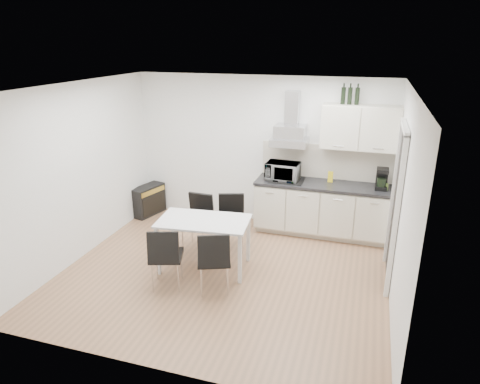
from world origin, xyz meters
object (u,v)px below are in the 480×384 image
object	(u,v)px
kitchenette	(325,188)
chair_near_right	(214,260)
dining_table	(204,226)
chair_far_left	(197,223)
guitar_amp	(148,200)
floor_speaker	(228,211)
chair_near_left	(166,256)
chair_far_right	(231,224)

from	to	relation	value
kitchenette	chair_near_right	xyz separation A→B (m)	(-1.17, -2.18, -0.39)
kitchenette	dining_table	distance (m)	2.25
dining_table	chair_near_right	bearing A→B (deg)	-62.37
chair_far_left	guitar_amp	world-z (taller)	chair_far_left
chair_near_right	floor_speaker	size ratio (longest dim) A/B	3.06
guitar_amp	chair_far_left	bearing A→B (deg)	-21.26
chair_far_left	floor_speaker	world-z (taller)	chair_far_left
chair_far_left	chair_near_left	world-z (taller)	same
kitchenette	floor_speaker	distance (m)	1.90
kitchenette	dining_table	size ratio (longest dim) A/B	1.88
guitar_amp	floor_speaker	size ratio (longest dim) A/B	2.50
chair_near_right	floor_speaker	world-z (taller)	chair_near_right
kitchenette	chair_far_left	size ratio (longest dim) A/B	2.86
chair_far_left	chair_near_left	xyz separation A→B (m)	(0.03, -1.12, 0.00)
chair_near_right	chair_near_left	bearing A→B (deg)	166.25
kitchenette	chair_far_left	xyz separation A→B (m)	(-1.83, -1.16, -0.39)
chair_far_left	chair_far_right	distance (m)	0.55
guitar_amp	chair_far_right	bearing A→B (deg)	-9.90
chair_far_left	floor_speaker	bearing A→B (deg)	-91.08
chair_near_left	chair_near_right	size ratio (longest dim) A/B	1.00
chair_near_left	guitar_amp	xyz separation A→B (m)	(-1.47, 2.19, -0.16)
dining_table	chair_far_left	bearing A→B (deg)	117.18
chair_far_right	guitar_amp	bearing A→B (deg)	-43.24
chair_far_right	floor_speaker	distance (m)	1.30
chair_far_left	floor_speaker	xyz separation A→B (m)	(0.07, 1.32, -0.30)
chair_far_left	chair_near_left	size ratio (longest dim) A/B	1.00
chair_near_left	chair_far_left	bearing A→B (deg)	73.70
guitar_amp	chair_near_right	bearing A→B (deg)	-29.48
chair_near_left	chair_near_right	bearing A→B (deg)	-9.74
chair_far_right	dining_table	bearing A→B (deg)	55.13
chair_near_left	chair_near_right	distance (m)	0.64
guitar_amp	floor_speaker	bearing A→B (deg)	24.76
kitchenette	floor_speaker	xyz separation A→B (m)	(-1.76, 0.17, -0.69)
chair_near_left	floor_speaker	distance (m)	2.46
floor_speaker	guitar_amp	bearing A→B (deg)	166.32
chair_far_right	chair_near_left	size ratio (longest dim) A/B	1.00
chair_far_left	chair_far_right	xyz separation A→B (m)	(0.53, 0.14, 0.00)
dining_table	floor_speaker	distance (m)	1.92
floor_speaker	chair_near_right	bearing A→B (deg)	-98.87
kitchenette	dining_table	world-z (taller)	kitchenette
chair_near_left	chair_near_right	world-z (taller)	same
kitchenette	guitar_amp	distance (m)	3.32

